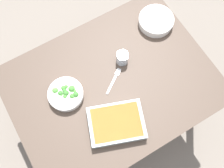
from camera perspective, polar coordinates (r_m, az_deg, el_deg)
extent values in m
plane|color=slate|center=(2.24, 0.00, -6.48)|extent=(6.00, 6.00, 0.00)
cube|color=#4C3D33|center=(1.55, 0.00, -0.25)|extent=(1.20, 0.90, 0.04)
cylinder|color=#4C3D33|center=(2.00, 19.43, -5.51)|extent=(0.06, 0.06, 0.70)
cylinder|color=#4C3D33|center=(2.04, -19.03, -2.11)|extent=(0.06, 0.06, 0.70)
cylinder|color=#4C3D33|center=(2.17, 7.23, 11.68)|extent=(0.06, 0.06, 0.70)
cylinder|color=white|center=(1.72, 9.62, 13.46)|extent=(0.22, 0.22, 0.05)
torus|color=white|center=(1.70, 9.75, 13.89)|extent=(0.22, 0.22, 0.01)
cylinder|color=olive|center=(1.72, 9.64, 13.51)|extent=(0.18, 0.18, 0.03)
sphere|color=silver|center=(1.71, 10.18, 13.76)|extent=(0.02, 0.02, 0.02)
sphere|color=silver|center=(1.68, 9.74, 12.39)|extent=(0.02, 0.02, 0.02)
sphere|color=silver|center=(1.71, 9.23, 14.33)|extent=(0.02, 0.02, 0.02)
cylinder|color=white|center=(1.51, -10.09, -2.27)|extent=(0.20, 0.20, 0.05)
torus|color=white|center=(1.49, -10.22, -2.03)|extent=(0.20, 0.20, 0.01)
cylinder|color=#8CB272|center=(1.51, -10.10, -2.24)|extent=(0.16, 0.16, 0.02)
sphere|color=#569E42|center=(1.50, -8.98, -1.05)|extent=(0.02, 0.02, 0.02)
sphere|color=#478C38|center=(1.49, -10.25, -2.75)|extent=(0.03, 0.03, 0.03)
sphere|color=#3D7A33|center=(1.49, -10.18, -2.06)|extent=(0.02, 0.02, 0.02)
sphere|color=#3D7A33|center=(1.48, -7.96, -2.36)|extent=(0.04, 0.04, 0.04)
sphere|color=#3D7A33|center=(1.50, -10.42, -1.40)|extent=(0.03, 0.03, 0.03)
sphere|color=#569E42|center=(1.49, -10.98, -2.36)|extent=(0.02, 0.02, 0.02)
sphere|color=#3D7A33|center=(1.50, -11.25, -2.03)|extent=(0.03, 0.03, 0.03)
sphere|color=#569E42|center=(1.51, -12.36, -1.38)|extent=(0.04, 0.04, 0.04)
sphere|color=#478C38|center=(1.50, -10.04, -0.67)|extent=(0.03, 0.03, 0.03)
sphere|color=#569E42|center=(1.49, -8.15, -1.57)|extent=(0.02, 0.02, 0.02)
sphere|color=#478C38|center=(1.50, -10.62, -0.90)|extent=(0.03, 0.03, 0.03)
sphere|color=#3D7A33|center=(1.49, -10.04, -2.03)|extent=(0.04, 0.04, 0.04)
sphere|color=#478C38|center=(1.49, -8.84, -1.06)|extent=(0.04, 0.04, 0.04)
sphere|color=#478C38|center=(1.48, -8.72, -2.65)|extent=(0.03, 0.03, 0.03)
cube|color=silver|center=(1.44, 0.96, -8.65)|extent=(0.36, 0.31, 0.06)
cube|color=gold|center=(1.43, 0.97, -8.55)|extent=(0.31, 0.27, 0.04)
cylinder|color=#B2BCC6|center=(1.56, 2.27, 5.76)|extent=(0.07, 0.07, 0.08)
cylinder|color=black|center=(1.57, 2.25, 5.55)|extent=(0.06, 0.06, 0.05)
cube|color=silver|center=(1.74, 9.49, 13.02)|extent=(0.09, 0.12, 0.01)
ellipsoid|color=silver|center=(1.75, 6.84, 14.08)|extent=(0.04, 0.05, 0.01)
cube|color=silver|center=(1.53, 0.00, 0.04)|extent=(0.12, 0.09, 0.01)
cube|color=silver|center=(1.56, 1.33, 2.69)|extent=(0.05, 0.04, 0.01)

